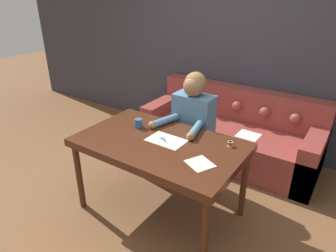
% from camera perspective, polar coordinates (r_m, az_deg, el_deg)
% --- Properties ---
extents(ground_plane, '(16.00, 16.00, 0.00)m').
position_cam_1_polar(ground_plane, '(3.21, -3.35, -14.43)').
color(ground_plane, brown).
extents(wall_back, '(8.00, 0.06, 2.60)m').
position_cam_1_polar(wall_back, '(4.11, 11.91, 14.19)').
color(wall_back, '#383842').
rests_on(wall_back, ground_plane).
extents(dining_table, '(1.50, 0.90, 0.78)m').
position_cam_1_polar(dining_table, '(2.72, -1.64, -4.29)').
color(dining_table, '#472314').
rests_on(dining_table, ground_plane).
extents(couch, '(2.18, 0.87, 0.86)m').
position_cam_1_polar(couch, '(3.94, 11.77, -1.57)').
color(couch, brown).
rests_on(couch, ground_plane).
extents(person, '(0.51, 0.61, 1.28)m').
position_cam_1_polar(person, '(3.19, 4.71, -0.59)').
color(person, '#33281E').
rests_on(person, ground_plane).
extents(pattern_paper_main, '(0.35, 0.23, 0.00)m').
position_cam_1_polar(pattern_paper_main, '(2.70, -0.32, -2.74)').
color(pattern_paper_main, beige).
rests_on(pattern_paper_main, dining_table).
extents(pattern_paper_offcut, '(0.26, 0.25, 0.00)m').
position_cam_1_polar(pattern_paper_offcut, '(2.37, 6.10, -7.13)').
color(pattern_paper_offcut, beige).
rests_on(pattern_paper_offcut, dining_table).
extents(scissors, '(0.20, 0.14, 0.01)m').
position_cam_1_polar(scissors, '(2.70, -0.73, -2.73)').
color(scissors, silver).
rests_on(scissors, dining_table).
extents(mug, '(0.11, 0.08, 0.09)m').
position_cam_1_polar(mug, '(2.94, -5.61, 0.52)').
color(mug, '#335B84').
rests_on(mug, dining_table).
extents(thread_spool, '(0.04, 0.04, 0.05)m').
position_cam_1_polar(thread_spool, '(2.65, 11.74, -3.37)').
color(thread_spool, red).
rests_on(thread_spool, dining_table).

